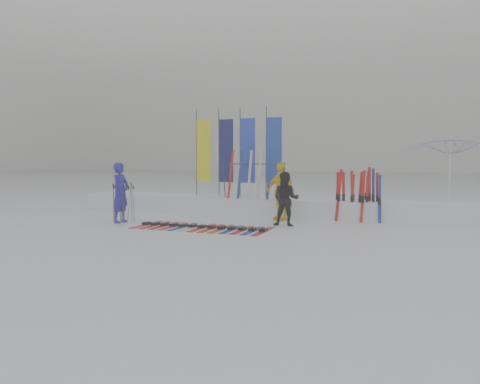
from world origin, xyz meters
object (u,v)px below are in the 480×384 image
at_px(tent_canopy, 449,177).
at_px(ski_rack, 254,175).
at_px(person_yellow, 280,191).
at_px(person_black, 286,199).
at_px(person_blue, 121,193).
at_px(ski_row, 202,227).

relative_size(tent_canopy, ski_rack, 1.49).
bearing_deg(ski_rack, person_yellow, -36.06).
bearing_deg(person_black, person_blue, -174.56).
height_order(person_black, ski_row, person_black).
xyz_separation_m(person_blue, ski_rack, (3.21, 3.14, 0.46)).
height_order(person_yellow, tent_canopy, tent_canopy).
distance_m(person_blue, ski_rack, 4.52).
bearing_deg(person_black, person_yellow, 106.34).
bearing_deg(person_black, tent_canopy, 33.84).
bearing_deg(ski_row, person_black, 29.45).
xyz_separation_m(person_yellow, ski_row, (-1.61, -2.41, -0.89)).
height_order(person_blue, ski_row, person_blue).
relative_size(ski_row, ski_rack, 1.87).
xyz_separation_m(ski_row, ski_rack, (0.40, 3.30, 1.35)).
bearing_deg(person_blue, person_yellow, -61.56).
bearing_deg(person_black, ski_row, -157.03).
relative_size(person_black, tent_canopy, 0.52).
relative_size(person_blue, ski_rack, 0.90).
xyz_separation_m(person_black, ski_rack, (-1.73, 2.10, 0.59)).
distance_m(person_black, tent_canopy, 5.98).
height_order(person_black, person_yellow, person_yellow).
height_order(person_black, ski_rack, ski_rack).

